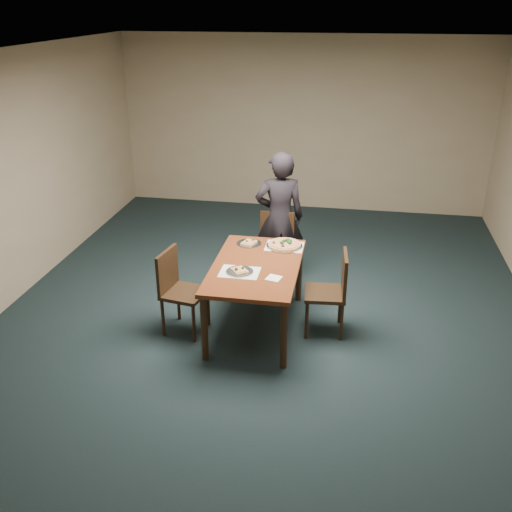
% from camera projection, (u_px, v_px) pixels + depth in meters
% --- Properties ---
extents(ground, '(8.00, 8.00, 0.00)m').
position_uv_depth(ground, '(263.00, 325.00, 6.27)').
color(ground, black).
rests_on(ground, ground).
extents(room_shell, '(8.00, 8.00, 8.00)m').
position_uv_depth(room_shell, '(264.00, 172.00, 5.55)').
color(room_shell, tan).
rests_on(room_shell, ground).
extents(dining_table, '(0.90, 1.50, 0.75)m').
position_uv_depth(dining_table, '(256.00, 273.00, 5.98)').
color(dining_table, '#532310').
rests_on(dining_table, ground).
extents(chair_far, '(0.43, 0.43, 0.91)m').
position_uv_depth(chair_far, '(276.00, 245.00, 7.00)').
color(chair_far, black).
rests_on(chair_far, ground).
extents(chair_left, '(0.49, 0.49, 0.91)m').
position_uv_depth(chair_left, '(178.00, 287.00, 6.00)').
color(chair_left, black).
rests_on(chair_left, ground).
extents(chair_right, '(0.45, 0.45, 0.91)m').
position_uv_depth(chair_right, '(333.00, 288.00, 5.96)').
color(chair_right, black).
rests_on(chair_right, ground).
extents(diner, '(0.68, 0.53, 1.65)m').
position_uv_depth(diner, '(280.00, 218.00, 7.00)').
color(diner, black).
rests_on(diner, ground).
extents(placemat_main, '(0.42, 0.32, 0.00)m').
position_uv_depth(placemat_main, '(284.00, 246.00, 6.38)').
color(placemat_main, white).
rests_on(placemat_main, dining_table).
extents(placemat_near, '(0.40, 0.30, 0.00)m').
position_uv_depth(placemat_near, '(240.00, 272.00, 5.78)').
color(placemat_near, white).
rests_on(placemat_near, dining_table).
extents(pizza_pan, '(0.41, 0.41, 0.08)m').
position_uv_depth(pizza_pan, '(285.00, 244.00, 6.37)').
color(pizza_pan, silver).
rests_on(pizza_pan, dining_table).
extents(slice_plate_near, '(0.28, 0.28, 0.06)m').
position_uv_depth(slice_plate_near, '(240.00, 271.00, 5.77)').
color(slice_plate_near, silver).
rests_on(slice_plate_near, dining_table).
extents(slice_plate_far, '(0.28, 0.28, 0.06)m').
position_uv_depth(slice_plate_far, '(249.00, 243.00, 6.44)').
color(slice_plate_far, silver).
rests_on(slice_plate_far, dining_table).
extents(napkin, '(0.17, 0.17, 0.01)m').
position_uv_depth(napkin, '(274.00, 278.00, 5.65)').
color(napkin, white).
rests_on(napkin, dining_table).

